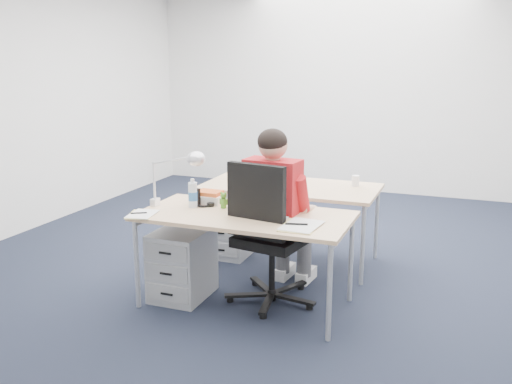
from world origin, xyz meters
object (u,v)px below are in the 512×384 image
(book_stack, at_px, (210,197))
(can_koozie, at_px, (233,206))
(drawer_pedestal_near, at_px, (182,264))
(far_cup, at_px, (355,181))
(seated_person, at_px, (280,213))
(silver_laptop, at_px, (271,188))
(wireless_keyboard, at_px, (269,216))
(desk_near, at_px, (245,220))
(desk_far, at_px, (290,190))
(bear_figurine, at_px, (223,200))
(drawer_pedestal_far, at_px, (231,226))
(cordless_phone, at_px, (198,197))
(headphones, at_px, (204,204))
(computer_mouse, at_px, (271,217))
(desk_lamp, at_px, (170,177))
(water_bottle, at_px, (193,193))
(sunglasses, at_px, (269,208))
(office_chair, at_px, (270,263))
(dark_laptop, at_px, (255,176))

(book_stack, bearing_deg, can_koozie, -35.75)
(drawer_pedestal_near, distance_m, far_cup, 1.78)
(seated_person, height_order, silver_laptop, seated_person)
(wireless_keyboard, bearing_deg, desk_near, -174.25)
(desk_far, distance_m, bear_figurine, 0.99)
(silver_laptop, bearing_deg, drawer_pedestal_far, 130.21)
(seated_person, height_order, book_stack, seated_person)
(cordless_phone, distance_m, far_cup, 1.54)
(desk_far, distance_m, headphones, 1.04)
(far_cup, bearing_deg, computer_mouse, -104.97)
(drawer_pedestal_near, relative_size, desk_lamp, 1.15)
(water_bottle, relative_size, desk_lamp, 0.48)
(computer_mouse, bearing_deg, desk_lamp, -163.81)
(drawer_pedestal_near, bearing_deg, sunglasses, 20.34)
(cordless_phone, height_order, far_cup, cordless_phone)
(headphones, xyz_separation_m, bear_figurine, (0.18, -0.01, 0.05))
(office_chair, xyz_separation_m, headphones, (-0.57, 0.01, 0.42))
(far_cup, bearing_deg, office_chair, -110.16)
(office_chair, xyz_separation_m, water_bottle, (-0.62, -0.06, 0.52))
(can_koozie, bearing_deg, desk_lamp, -177.78)
(desk_lamp, bearing_deg, silver_laptop, -9.78)
(cordless_phone, bearing_deg, seated_person, 35.58)
(water_bottle, xyz_separation_m, bear_figurine, (0.24, 0.06, -0.05))
(wireless_keyboard, bearing_deg, bear_figurine, 174.74)
(computer_mouse, distance_m, cordless_phone, 0.71)
(drawer_pedestal_near, distance_m, water_bottle, 0.58)
(can_koozie, relative_size, desk_lamp, 0.21)
(seated_person, bearing_deg, drawer_pedestal_far, 140.86)
(desk_near, relative_size, desk_lamp, 3.34)
(desk_lamp, distance_m, dark_laptop, 0.94)
(desk_far, distance_m, book_stack, 0.95)
(cordless_phone, height_order, sunglasses, cordless_phone)
(water_bottle, xyz_separation_m, far_cup, (1.05, 1.22, -0.07))
(desk_far, bearing_deg, wireless_keyboard, -80.54)
(bear_figurine, relative_size, book_stack, 0.60)
(drawer_pedestal_far, relative_size, water_bottle, 2.40)
(desk_near, relative_size, bear_figurine, 12.43)
(office_chair, bearing_deg, drawer_pedestal_near, -158.78)
(computer_mouse, bearing_deg, office_chair, 131.58)
(desk_lamp, bearing_deg, water_bottle, -0.14)
(drawer_pedestal_near, relative_size, silver_laptop, 1.52)
(office_chair, height_order, seated_person, seated_person)
(far_cup, bearing_deg, desk_near, -114.99)
(seated_person, relative_size, wireless_keyboard, 5.07)
(desk_near, distance_m, bear_figurine, 0.27)
(seated_person, bearing_deg, book_stack, -166.87)
(can_koozie, height_order, dark_laptop, dark_laptop)
(cordless_phone, distance_m, sunglasses, 0.59)
(headphones, xyz_separation_m, far_cup, (0.99, 1.14, 0.03))
(desk_near, relative_size, desk_far, 1.00)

